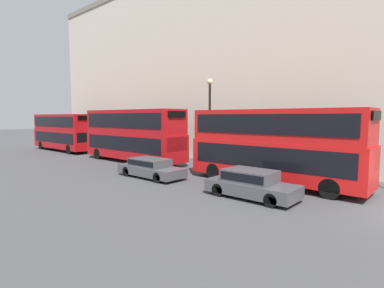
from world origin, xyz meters
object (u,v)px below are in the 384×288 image
Objects in this scene: bus_second_in_queue at (133,133)px; bus_third_in_queue at (64,131)px; car_dark_sedan at (251,183)px; car_hatchback at (151,167)px; bus_leading at (274,143)px.

bus_second_in_queue is 1.06× the size of bus_third_in_queue.
car_hatchback is at bearing 90.00° from car_dark_sedan.
bus_leading reaches higher than bus_third_in_queue.
car_hatchback is (-3.40, 6.82, -1.72)m from bus_leading.
bus_second_in_queue reaches higher than car_hatchback.
bus_second_in_queue reaches higher than bus_leading.
car_dark_sedan is at bearing -90.00° from car_hatchback.
bus_leading is at bearing -90.00° from bus_second_in_queue.
car_dark_sedan is (-3.40, -13.58, -1.74)m from bus_second_in_queue.
bus_third_in_queue is 26.59m from car_dark_sedan.
car_dark_sedan is (-3.40, -26.32, -1.57)m from bus_third_in_queue.
bus_third_in_queue is 19.36m from car_hatchback.
bus_third_in_queue is at bearing 82.64° from car_dark_sedan.
bus_third_in_queue is at bearing 79.85° from car_hatchback.
bus_third_in_queue is at bearing 90.00° from bus_leading.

